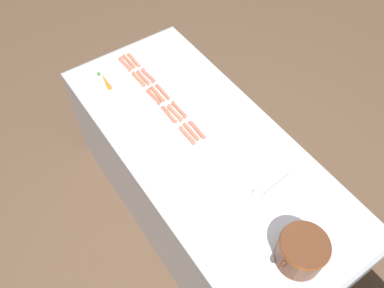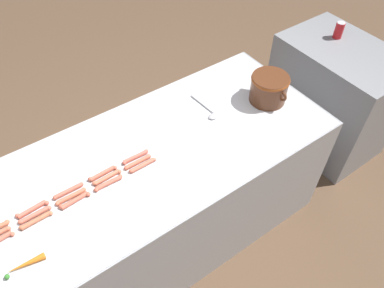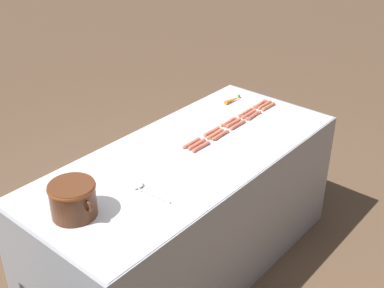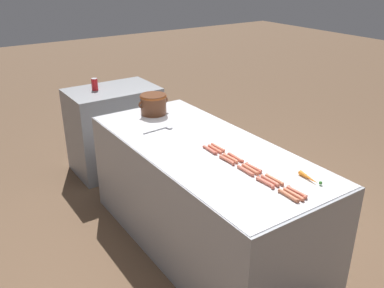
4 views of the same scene
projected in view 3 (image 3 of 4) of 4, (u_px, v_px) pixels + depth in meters
name	position (u px, v px, depth m)	size (l,w,h in m)	color
ground_plane	(188.00, 263.00, 3.52)	(20.00, 20.00, 0.00)	brown
griddle_counter	(188.00, 212.00, 3.30)	(0.93, 2.14, 0.89)	#9EA0A5
hot_dog_0	(268.00, 106.00, 3.66)	(0.03, 0.17, 0.02)	#CC714E
hot_dog_1	(254.00, 115.00, 3.53)	(0.03, 0.17, 0.02)	#D66852
hot_dog_2	(238.00, 125.00, 3.40)	(0.02, 0.17, 0.02)	#C9664F
hot_dog_3	(221.00, 135.00, 3.27)	(0.03, 0.17, 0.02)	#CC654D
hot_dog_4	(201.00, 147.00, 3.14)	(0.03, 0.17, 0.02)	#D36451
hot_dog_5	(265.00, 105.00, 3.68)	(0.03, 0.17, 0.02)	#CE6E4F
hot_dog_6	(249.00, 114.00, 3.55)	(0.03, 0.17, 0.02)	#CC6C55
hot_dog_7	(233.00, 123.00, 3.42)	(0.03, 0.17, 0.02)	#CA6B4C
hot_dog_8	(215.00, 134.00, 3.29)	(0.03, 0.17, 0.02)	#D67252
hot_dog_9	(197.00, 144.00, 3.16)	(0.02, 0.17, 0.02)	#D5684D
hot_dog_10	(260.00, 104.00, 3.70)	(0.03, 0.17, 0.02)	#D36B52
hot_dog_11	(246.00, 112.00, 3.57)	(0.03, 0.17, 0.02)	#CA6F4C
hot_dog_12	(229.00, 122.00, 3.44)	(0.03, 0.17, 0.02)	#D2654E
hot_dog_13	(212.00, 131.00, 3.31)	(0.03, 0.17, 0.02)	#D1654E
hot_dog_14	(192.00, 143.00, 3.18)	(0.03, 0.17, 0.02)	#D26A50
bean_pot	(73.00, 198.00, 2.50)	(0.30, 0.24, 0.18)	#562D19
serving_spoon	(144.00, 189.00, 2.73)	(0.27, 0.07, 0.02)	#B7B7BC
carrot	(234.00, 99.00, 3.76)	(0.05, 0.18, 0.03)	orange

